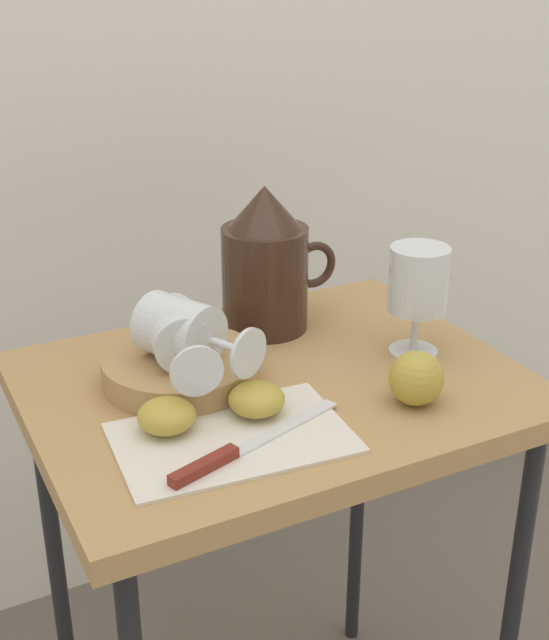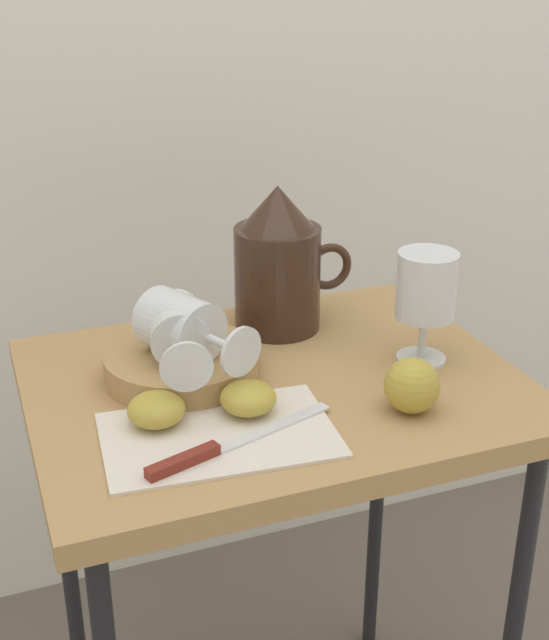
# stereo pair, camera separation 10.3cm
# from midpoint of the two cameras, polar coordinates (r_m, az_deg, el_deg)

# --- Properties ---
(curtain_drape) EXTENTS (2.40, 0.03, 2.08)m
(curtain_drape) POSITION_cam_midpoint_polar(r_m,az_deg,el_deg) (1.49, -12.57, 17.50)
(curtain_drape) COLOR silver
(curtain_drape) RESTS_ON ground_plane
(table) EXTENTS (0.60, 0.46, 0.69)m
(table) POSITION_cam_midpoint_polar(r_m,az_deg,el_deg) (1.10, -2.70, -7.17)
(table) COLOR #AD8451
(table) RESTS_ON ground_plane
(linen_napkin) EXTENTS (0.27, 0.18, 0.00)m
(linen_napkin) POSITION_cam_midpoint_polar(r_m,az_deg,el_deg) (0.95, -5.98, -7.88)
(linen_napkin) COLOR silver
(linen_napkin) RESTS_ON table
(basket_tray) EXTENTS (0.19, 0.19, 0.03)m
(basket_tray) POSITION_cam_midpoint_polar(r_m,az_deg,el_deg) (1.06, -9.00, -3.27)
(basket_tray) COLOR #AD8451
(basket_tray) RESTS_ON table
(pitcher) EXTENTS (0.17, 0.12, 0.20)m
(pitcher) POSITION_cam_midpoint_polar(r_m,az_deg,el_deg) (1.17, -3.11, 3.14)
(pitcher) COLOR #382319
(pitcher) RESTS_ON table
(wine_glass_upright) EXTENTS (0.08, 0.08, 0.15)m
(wine_glass_upright) POSITION_cam_midpoint_polar(r_m,az_deg,el_deg) (1.10, 6.89, 2.24)
(wine_glass_upright) COLOR silver
(wine_glass_upright) RESTS_ON table
(wine_glass_tipped_near) EXTENTS (0.13, 0.17, 0.08)m
(wine_glass_tipped_near) POSITION_cam_midpoint_polar(r_m,az_deg,el_deg) (1.03, -9.04, -0.76)
(wine_glass_tipped_near) COLOR silver
(wine_glass_tipped_near) RESTS_ON basket_tray
(wine_glass_tipped_far) EXTENTS (0.09, 0.16, 0.07)m
(wine_glass_tipped_far) POSITION_cam_midpoint_polar(r_m,az_deg,el_deg) (1.03, -9.28, -1.04)
(wine_glass_tipped_far) COLOR silver
(wine_glass_tipped_far) RESTS_ON basket_tray
(apple_half_left) EXTENTS (0.06, 0.06, 0.04)m
(apple_half_left) POSITION_cam_midpoint_polar(r_m,az_deg,el_deg) (0.96, -10.27, -6.37)
(apple_half_left) COLOR #B29938
(apple_half_left) RESTS_ON linen_napkin
(apple_half_right) EXTENTS (0.06, 0.06, 0.04)m
(apple_half_right) POSITION_cam_midpoint_polar(r_m,az_deg,el_deg) (0.98, -4.23, -5.35)
(apple_half_right) COLOR #B29938
(apple_half_right) RESTS_ON linen_napkin
(apple_whole) EXTENTS (0.06, 0.06, 0.06)m
(apple_whole) POSITION_cam_midpoint_polar(r_m,az_deg,el_deg) (1.00, 6.51, -3.94)
(apple_whole) COLOR #B29938
(apple_whole) RESTS_ON table
(knife) EXTENTS (0.23, 0.09, 0.01)m
(knife) POSITION_cam_midpoint_polar(r_m,az_deg,el_deg) (0.91, -6.02, -8.81)
(knife) COLOR silver
(knife) RESTS_ON linen_napkin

